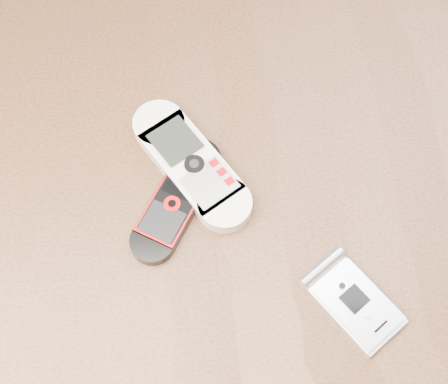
{
  "coord_description": "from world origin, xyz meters",
  "views": [
    {
      "loc": [
        -0.02,
        -0.23,
        1.27
      ],
      "look_at": [
        0.01,
        0.0,
        0.76
      ],
      "focal_mm": 50.0,
      "sensor_mm": 36.0,
      "label": 1
    }
  ],
  "objects_px": {
    "table": "(219,238)",
    "motorola_razr": "(355,303)",
    "nokia_white": "(191,164)",
    "nokia_black_red": "(177,200)"
  },
  "relations": [
    {
      "from": "motorola_razr",
      "to": "nokia_white",
      "type": "bearing_deg",
      "value": 96.96
    },
    {
      "from": "table",
      "to": "motorola_razr",
      "type": "xyz_separation_m",
      "value": [
        0.1,
        -0.11,
        0.11
      ]
    },
    {
      "from": "nokia_white",
      "to": "motorola_razr",
      "type": "bearing_deg",
      "value": -79.92
    },
    {
      "from": "table",
      "to": "motorola_razr",
      "type": "distance_m",
      "value": 0.19
    },
    {
      "from": "table",
      "to": "nokia_black_red",
      "type": "xyz_separation_m",
      "value": [
        -0.04,
        -0.0,
        0.11
      ]
    },
    {
      "from": "nokia_black_red",
      "to": "table",
      "type": "bearing_deg",
      "value": 33.93
    },
    {
      "from": "motorola_razr",
      "to": "table",
      "type": "bearing_deg",
      "value": 98.64
    },
    {
      "from": "nokia_white",
      "to": "nokia_black_red",
      "type": "relative_size",
      "value": 1.17
    },
    {
      "from": "table",
      "to": "nokia_white",
      "type": "bearing_deg",
      "value": 124.02
    },
    {
      "from": "table",
      "to": "nokia_white",
      "type": "xyz_separation_m",
      "value": [
        -0.02,
        0.03,
        0.11
      ]
    }
  ]
}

